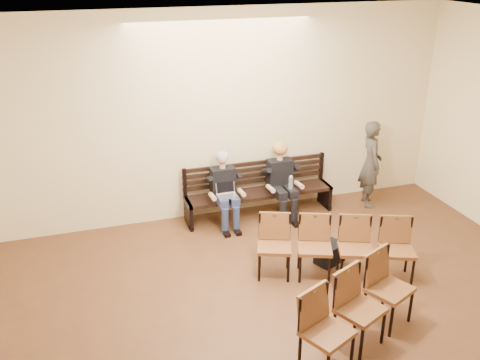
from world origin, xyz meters
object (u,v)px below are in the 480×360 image
object	(u,v)px
water_bottle	(291,189)
passerby	(371,157)
chair_row_front	(335,249)
bag	(329,253)
seated_woman	(281,183)
bench	(259,203)
seated_man	(225,191)
chair_row_back	(360,310)
laptop	(228,197)

from	to	relation	value
water_bottle	passerby	bearing A→B (deg)	5.09
passerby	chair_row_front	distance (m)	2.63
bag	seated_woman	bearing A→B (deg)	93.73
bench	bag	bearing A→B (deg)	-75.42
seated_man	chair_row_back	size ratio (longest dim) A/B	0.71
laptop	chair_row_back	size ratio (longest dim) A/B	0.19
passerby	chair_row_front	xyz separation A→B (m)	(-1.69, -1.97, -0.46)
bag	chair_row_front	xyz separation A→B (m)	(-0.12, -0.36, 0.29)
bag	chair_row_back	world-z (taller)	chair_row_back
passerby	chair_row_front	size ratio (longest dim) A/B	0.84
seated_man	passerby	distance (m)	2.72
seated_man	chair_row_front	bearing A→B (deg)	-63.54
bag	chair_row_back	size ratio (longest dim) A/B	0.24
seated_woman	chair_row_front	bearing A→B (deg)	-90.19
bench	chair_row_front	size ratio (longest dim) A/B	1.20
laptop	chair_row_front	bearing A→B (deg)	-61.11
laptop	bag	xyz separation A→B (m)	(1.12, -1.50, -0.42)
seated_man	seated_woman	xyz separation A→B (m)	(1.02, 0.00, 0.01)
bench	chair_row_front	distance (m)	2.19
passerby	laptop	bearing A→B (deg)	105.98
bench	chair_row_back	bearing A→B (deg)	-90.54
chair_row_back	laptop	bearing A→B (deg)	76.19
seated_woman	water_bottle	xyz separation A→B (m)	(0.09, -0.20, -0.04)
seated_woman	seated_man	bearing A→B (deg)	180.00
seated_woman	chair_row_back	distance (m)	3.42
bench	bag	distance (m)	1.85
seated_man	chair_row_back	distance (m)	3.45
seated_man	passerby	world-z (taller)	passerby
seated_man	chair_row_front	xyz separation A→B (m)	(1.01, -2.03, -0.16)
bench	water_bottle	size ratio (longest dim) A/B	10.82
seated_woman	chair_row_front	world-z (taller)	seated_woman
seated_woman	passerby	size ratio (longest dim) A/B	0.67
chair_row_back	water_bottle	bearing A→B (deg)	56.77
seated_man	water_bottle	size ratio (longest dim) A/B	4.99
bench	laptop	size ratio (longest dim) A/B	8.15
passerby	bag	bearing A→B (deg)	149.26
laptop	seated_man	bearing A→B (deg)	91.21
water_bottle	chair_row_back	size ratio (longest dim) A/B	0.14
seated_man	seated_woman	bearing A→B (deg)	0.00
passerby	water_bottle	bearing A→B (deg)	108.75
seated_man	chair_row_front	world-z (taller)	seated_man
bench	chair_row_back	world-z (taller)	chair_row_back
seated_woman	passerby	bearing A→B (deg)	-2.01
chair_row_front	bag	bearing A→B (deg)	93.48
water_bottle	chair_row_back	world-z (taller)	chair_row_back
bag	chair_row_back	distance (m)	1.83
seated_man	bag	bearing A→B (deg)	-56.00
water_bottle	bag	size ratio (longest dim) A/B	0.59
water_bottle	bench	bearing A→B (deg)	144.03
water_bottle	passerby	distance (m)	1.64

